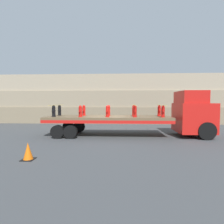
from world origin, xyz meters
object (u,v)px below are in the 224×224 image
Objects in this scene: fire_hydrant_black_far_0 at (60,110)px; fire_hydrant_red_near_2 at (107,111)px; traffic_cone at (28,151)px; fire_hydrant_red_far_4 at (159,111)px; fire_hydrant_red_far_1 at (84,110)px; fire_hydrant_red_near_4 at (163,112)px; fire_hydrant_black_near_0 at (54,111)px; fire_hydrant_red_far_3 at (134,111)px; truck_cab at (194,114)px; fire_hydrant_red_near_1 at (80,111)px; fire_hydrant_red_far_2 at (109,111)px; fire_hydrant_red_near_3 at (135,111)px; flatbed_trailer at (101,120)px.

fire_hydrant_red_near_2 is at bearing -17.19° from fire_hydrant_black_far_0.
traffic_cone is at bearing -121.04° from fire_hydrant_red_near_2.
fire_hydrant_black_far_0 is 1.00× the size of fire_hydrant_red_far_4.
fire_hydrant_red_far_1 is 5.59m from fire_hydrant_red_near_4.
fire_hydrant_black_near_0 and fire_hydrant_red_far_3 have the same top height.
truck_cab is at bearing 3.39° from fire_hydrant_black_near_0.
fire_hydrant_red_far_1 is at bearing 31.74° from fire_hydrant_black_near_0.
fire_hydrant_black_near_0 is 5.02m from traffic_cone.
fire_hydrant_red_near_4 is (3.65, 0.00, 0.00)m from fire_hydrant_red_near_2.
fire_hydrant_red_far_3 is at bearing 180.00° from fire_hydrant_red_far_4.
fire_hydrant_red_near_4 is 8.19m from traffic_cone.
fire_hydrant_red_near_1 is 1.00× the size of fire_hydrant_red_far_2.
fire_hydrant_black_near_0 is 1.00× the size of fire_hydrant_red_far_2.
fire_hydrant_red_far_2 is 3.65m from fire_hydrant_red_far_4.
fire_hydrant_red_near_1 is 5.47m from fire_hydrant_red_near_4.
fire_hydrant_red_far_3 is (1.82, 1.13, 0.00)m from fire_hydrant_red_near_2.
truck_cab is 9.54m from fire_hydrant_black_near_0.
fire_hydrant_black_far_0 is 5.47m from fire_hydrant_red_far_3.
fire_hydrant_black_far_0 is 1.10× the size of traffic_cone.
fire_hydrant_red_near_2 is 1.00× the size of fire_hydrant_red_far_4.
fire_hydrant_red_near_3 is 1.82m from fire_hydrant_red_near_4.
fire_hydrant_red_near_4 is at bearing 0.00° from fire_hydrant_red_near_1.
truck_cab is 4.00× the size of fire_hydrant_red_near_3.
fire_hydrant_black_far_0 is 1.00× the size of fire_hydrant_red_near_2.
truck_cab is 5.90m from fire_hydrant_red_far_2.
flatbed_trailer is at bearing 180.00° from truck_cab.
flatbed_trailer is 2.49m from fire_hydrant_red_far_3.
fire_hydrant_red_near_4 is (1.82, 0.00, 0.00)m from fire_hydrant_red_near_3.
truck_cab is at bearing 0.00° from flatbed_trailer.
fire_hydrant_red_near_4 is (3.65, -1.13, 0.00)m from fire_hydrant_red_far_2.
fire_hydrant_red_far_4 is (7.29, 0.00, 0.00)m from fire_hydrant_black_far_0.
truck_cab is 4.00× the size of fire_hydrant_red_far_2.
fire_hydrant_red_far_1 is at bearing 0.00° from fire_hydrant_black_far_0.
fire_hydrant_red_near_1 is 1.00× the size of fire_hydrant_red_near_4.
fire_hydrant_red_near_2 is at bearing -90.00° from fire_hydrant_red_far_2.
fire_hydrant_red_far_2 is 1.10× the size of traffic_cone.
traffic_cone is (0.78, -4.76, -1.38)m from fire_hydrant_black_near_0.
truck_cab is 4.00× the size of fire_hydrant_black_far_0.
truck_cab reaches higher than fire_hydrant_red_far_4.
fire_hydrant_red_near_1 is at bearing 180.00° from fire_hydrant_red_near_2.
fire_hydrant_red_near_2 and fire_hydrant_red_far_3 have the same top height.
fire_hydrant_red_far_4 is at bearing 0.00° from fire_hydrant_red_far_1.
fire_hydrant_red_near_1 is at bearing -156.59° from flatbed_trailer.
fire_hydrant_red_far_4 is at bearing 11.65° from fire_hydrant_red_near_1.
truck_cab is 0.36× the size of flatbed_trailer.
flatbed_trailer is 0.99m from fire_hydrant_red_near_2.
fire_hydrant_red_far_2 is (1.82, 0.00, 0.00)m from fire_hydrant_red_far_1.
fire_hydrant_red_near_3 is 1.00× the size of fire_hydrant_red_near_4.
fire_hydrant_red_near_1 is (-1.30, -0.56, 0.62)m from flatbed_trailer.
fire_hydrant_black_far_0 is (0.00, 1.13, 0.00)m from fire_hydrant_black_near_0.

